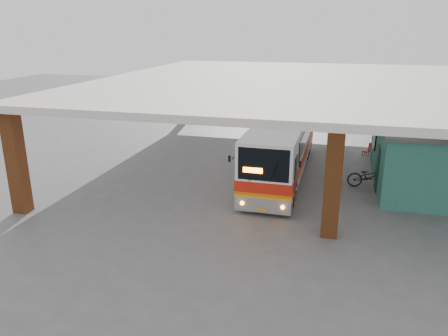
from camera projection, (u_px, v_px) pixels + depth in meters
name	position (u px, v px, depth m)	size (l,w,h in m)	color
ground	(263.00, 198.00, 19.73)	(90.00, 90.00, 0.00)	#515154
brick_columns	(307.00, 129.00, 23.31)	(20.10, 21.60, 4.35)	brown
canopy_roof	(294.00, 82.00, 24.20)	(21.00, 23.00, 0.30)	beige
shop_building	(431.00, 153.00, 21.10)	(5.20, 8.20, 3.11)	#2A6B5F
coach_bus	(282.00, 145.00, 22.34)	(2.43, 11.18, 3.25)	white
motorcycle	(370.00, 176.00, 20.91)	(0.74, 2.11, 1.11)	black
pedestrian	(290.00, 186.00, 18.57)	(0.67, 0.44, 1.84)	red
red_chair	(368.00, 149.00, 26.22)	(0.57, 0.57, 0.81)	red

